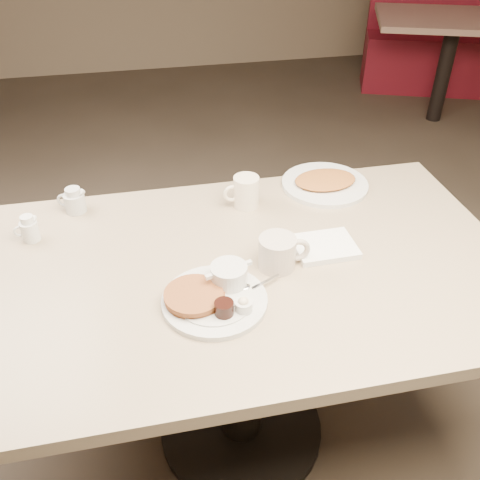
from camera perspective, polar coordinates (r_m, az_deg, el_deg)
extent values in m
cube|color=#4C3F33|center=(1.99, 0.12, -19.97)|extent=(7.00, 8.00, 0.02)
cube|color=tan|center=(1.44, 0.16, -3.35)|extent=(1.50, 0.90, 0.04)
cylinder|color=black|center=(1.69, 0.14, -12.68)|extent=(0.14, 0.14, 0.69)
cylinder|color=black|center=(1.97, 0.13, -19.57)|extent=(0.56, 0.56, 0.03)
cylinder|color=silver|center=(1.31, -2.77, -6.59)|extent=(0.33, 0.33, 0.01)
cylinder|color=silver|center=(1.30, -2.78, -6.28)|extent=(0.25, 0.25, 0.00)
cylinder|color=brown|center=(1.30, -4.92, -6.14)|extent=(0.19, 0.19, 0.01)
cylinder|color=brown|center=(1.29, -5.05, -5.93)|extent=(0.18, 0.18, 0.01)
cylinder|color=silver|center=(1.33, -1.21, -3.82)|extent=(0.12, 0.12, 0.05)
cube|color=silver|center=(1.30, -3.34, -3.97)|extent=(0.02, 0.02, 0.01)
cube|color=silver|center=(1.34, 0.84, -2.52)|extent=(0.02, 0.02, 0.01)
ellipsoid|color=silver|center=(1.32, -1.74, -3.44)|extent=(0.05, 0.05, 0.03)
ellipsoid|color=silver|center=(1.32, -0.60, -3.36)|extent=(0.05, 0.05, 0.02)
cylinder|color=black|center=(1.25, -1.73, -7.43)|extent=(0.06, 0.06, 0.04)
cylinder|color=silver|center=(1.26, 0.37, -7.15)|extent=(0.05, 0.05, 0.03)
ellipsoid|color=beige|center=(1.25, 0.37, -6.68)|extent=(0.03, 0.03, 0.02)
cube|color=#BABABE|center=(1.35, 2.59, -4.62)|extent=(0.10, 0.05, 0.00)
ellipsoid|color=#BABABE|center=(1.33, 0.51, -5.12)|extent=(0.04, 0.03, 0.01)
cylinder|color=#C0B2A6|center=(1.40, 4.04, -1.38)|extent=(0.10, 0.10, 0.09)
cylinder|color=black|center=(1.38, 4.11, -0.06)|extent=(0.08, 0.08, 0.01)
torus|color=#C0B2A6|center=(1.41, 6.22, -1.11)|extent=(0.07, 0.02, 0.07)
cube|color=white|center=(1.50, 9.14, -0.71)|extent=(0.17, 0.14, 0.02)
cylinder|color=#F4E7CC|center=(1.65, 0.67, 5.25)|extent=(0.08, 0.08, 0.10)
torus|color=#F4E7CC|center=(1.64, -0.84, 5.06)|extent=(0.06, 0.01, 0.06)
cylinder|color=silver|center=(1.62, -21.76, 0.91)|extent=(0.06, 0.06, 0.06)
cylinder|color=silver|center=(1.60, -22.08, 2.08)|extent=(0.04, 0.04, 0.02)
cone|color=silver|center=(1.60, -21.36, 2.10)|extent=(0.02, 0.02, 0.02)
torus|color=silver|center=(1.62, -22.73, 0.87)|extent=(0.04, 0.01, 0.04)
cylinder|color=beige|center=(1.71, -17.42, 3.87)|extent=(0.08, 0.08, 0.06)
cylinder|color=beige|center=(1.69, -17.66, 5.02)|extent=(0.05, 0.05, 0.02)
cone|color=beige|center=(1.68, -16.85, 4.87)|extent=(0.03, 0.03, 0.02)
torus|color=beige|center=(1.72, -18.51, 4.07)|extent=(0.05, 0.02, 0.05)
cylinder|color=silver|center=(1.79, 9.15, 5.98)|extent=(0.31, 0.31, 0.01)
ellipsoid|color=#A8632A|center=(1.78, 9.21, 6.47)|extent=(0.22, 0.16, 0.02)
cube|color=maroon|center=(4.97, 19.61, 17.62)|extent=(1.13, 0.74, 0.45)
cube|color=maroon|center=(5.03, 20.43, 23.01)|extent=(1.03, 0.46, 0.90)
cube|color=tan|center=(4.22, 22.31, 21.22)|extent=(1.23, 1.03, 0.04)
cylinder|color=black|center=(4.31, 21.15, 16.47)|extent=(0.14, 0.14, 0.71)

